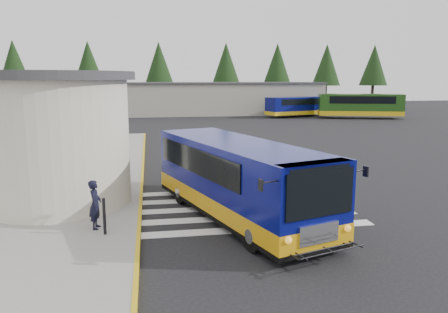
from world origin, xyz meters
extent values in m
plane|color=black|center=(0.00, 0.00, 0.00)|extent=(140.00, 140.00, 0.00)
cube|color=gray|center=(-9.00, 4.00, 0.07)|extent=(10.00, 34.00, 0.15)
cube|color=gold|center=(-4.05, 4.00, 0.08)|extent=(0.12, 34.00, 0.16)
cylinder|color=beige|center=(-7.00, 0.50, 2.40)|extent=(5.20, 5.20, 4.50)
cylinder|color=#38383A|center=(-7.00, 0.50, 4.80)|extent=(5.80, 5.80, 0.30)
cube|color=black|center=(-6.48, 5.00, 1.25)|extent=(0.08, 1.20, 2.20)
cube|color=#38383A|center=(-6.00, 5.00, 2.55)|extent=(1.20, 1.80, 0.12)
cube|color=silver|center=(-0.50, -3.20, 0.01)|extent=(8.00, 0.55, 0.01)
cube|color=silver|center=(-0.50, -2.00, 0.01)|extent=(8.00, 0.55, 0.01)
cube|color=silver|center=(-0.50, -0.80, 0.01)|extent=(8.00, 0.55, 0.01)
cube|color=silver|center=(-0.50, 0.40, 0.01)|extent=(8.00, 0.55, 0.01)
cube|color=silver|center=(-0.50, 1.60, 0.01)|extent=(8.00, 0.55, 0.01)
cube|color=gray|center=(6.00, 42.00, 2.00)|extent=(26.00, 8.00, 4.00)
cube|color=#38383A|center=(6.00, 42.00, 4.10)|extent=(26.40, 8.40, 0.20)
cylinder|color=black|center=(-22.00, 50.00, 1.80)|extent=(0.44, 0.44, 3.60)
cone|color=black|center=(-22.00, 50.00, 6.80)|extent=(4.40, 4.40, 6.40)
cylinder|color=black|center=(-12.00, 50.00, 1.80)|extent=(0.44, 0.44, 3.60)
cone|color=black|center=(-12.00, 50.00, 6.80)|extent=(4.40, 4.40, 6.40)
cylinder|color=black|center=(-2.00, 50.00, 1.80)|extent=(0.44, 0.44, 3.60)
cone|color=black|center=(-2.00, 50.00, 6.80)|extent=(4.40, 4.40, 6.40)
cylinder|color=black|center=(8.00, 50.00, 1.80)|extent=(0.44, 0.44, 3.60)
cone|color=black|center=(8.00, 50.00, 6.80)|extent=(4.40, 4.40, 6.40)
cylinder|color=black|center=(16.00, 50.00, 1.80)|extent=(0.44, 0.44, 3.60)
cone|color=black|center=(16.00, 50.00, 6.80)|extent=(4.40, 4.40, 6.40)
cylinder|color=black|center=(24.00, 50.00, 1.80)|extent=(0.44, 0.44, 3.60)
cone|color=black|center=(24.00, 50.00, 6.80)|extent=(4.40, 4.40, 6.40)
cylinder|color=black|center=(32.00, 50.00, 1.80)|extent=(0.44, 0.44, 3.60)
cone|color=black|center=(32.00, 50.00, 6.80)|extent=(4.40, 4.40, 6.40)
cube|color=#080C62|center=(-0.76, -1.90, 1.50)|extent=(4.85, 8.88, 2.24)
cube|color=#CD900D|center=(-0.76, -1.90, 0.65)|extent=(4.89, 8.92, 0.53)
cube|color=black|center=(-0.76, -1.90, 0.33)|extent=(4.88, 8.91, 0.21)
cube|color=black|center=(0.54, -6.00, 1.86)|extent=(2.01, 0.69, 1.19)
cube|color=silver|center=(0.54, -6.01, 0.81)|extent=(1.20, 0.43, 0.52)
cube|color=black|center=(-2.15, -1.54, 1.95)|extent=(1.93, 6.00, 0.86)
cube|color=black|center=(0.16, -0.81, 1.95)|extent=(1.93, 6.00, 0.86)
cylinder|color=black|center=(-0.90, -4.94, 0.46)|extent=(0.55, 0.96, 0.91)
cylinder|color=black|center=(1.10, -4.31, 0.46)|extent=(0.55, 0.96, 0.91)
cylinder|color=black|center=(-2.51, 0.14, 0.46)|extent=(0.55, 0.96, 0.91)
cylinder|color=black|center=(-0.51, 0.77, 0.46)|extent=(0.55, 0.96, 0.91)
cube|color=black|center=(-1.10, -6.35, 2.24)|extent=(0.10, 0.18, 0.29)
cube|color=black|center=(2.07, -5.35, 2.24)|extent=(0.10, 0.18, 0.29)
imported|color=black|center=(-5.34, -2.69, 0.91)|extent=(0.40, 0.58, 1.52)
imported|color=black|center=(-7.32, -0.50, 0.98)|extent=(0.99, 1.03, 1.67)
cylinder|color=black|center=(-5.02, -3.27, 0.70)|extent=(0.09, 0.09, 1.11)
cube|color=#070A51|center=(14.50, 35.97, 1.40)|extent=(8.41, 4.65, 2.07)
cube|color=gold|center=(14.50, 35.97, 0.56)|extent=(8.44, 4.68, 0.45)
cube|color=black|center=(14.50, 35.97, 1.89)|extent=(6.71, 4.13, 0.72)
cube|color=#1C4412|center=(21.17, 32.66, 1.66)|extent=(9.98, 5.31, 2.46)
cube|color=gold|center=(21.17, 32.66, 0.66)|extent=(10.02, 5.35, 0.53)
cube|color=black|center=(21.17, 32.66, 2.24)|extent=(7.94, 4.75, 0.85)
camera|label=1|loc=(-3.63, -16.01, 4.70)|focal=35.00mm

